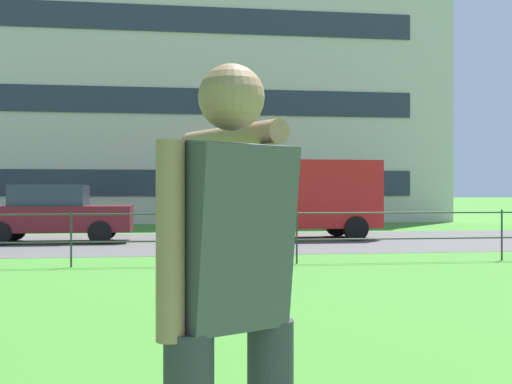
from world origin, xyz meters
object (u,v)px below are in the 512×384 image
(person_thrower, at_px, (229,311))
(panel_van_far_right, at_px, (289,195))
(car_maroon_center, at_px, (54,213))
(apartment_building_background, at_px, (163,85))

(person_thrower, bearing_deg, panel_van_far_right, 78.25)
(panel_van_far_right, bearing_deg, person_thrower, -101.75)
(car_maroon_center, xyz_separation_m, apartment_building_background, (2.88, 17.38, 6.34))
(person_thrower, xyz_separation_m, apartment_building_background, (-0.24, 33.11, 6.15))
(car_maroon_center, relative_size, apartment_building_background, 0.15)
(panel_van_far_right, xyz_separation_m, apartment_building_background, (-3.58, 17.05, 5.85))
(panel_van_far_right, distance_m, apartment_building_background, 18.37)
(car_maroon_center, xyz_separation_m, panel_van_far_right, (6.46, 0.33, 0.49))
(apartment_building_background, bearing_deg, person_thrower, -89.58)
(person_thrower, relative_size, panel_van_far_right, 0.35)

